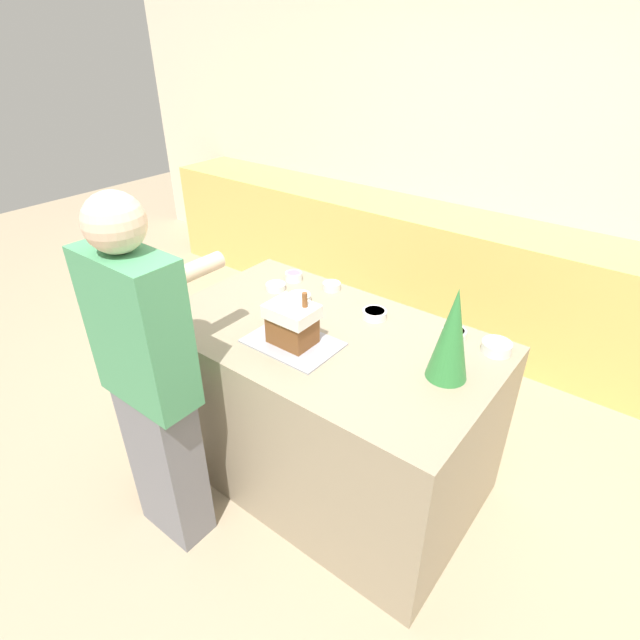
{
  "coord_description": "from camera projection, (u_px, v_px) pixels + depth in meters",
  "views": [
    {
      "loc": [
        1.18,
        -1.57,
        2.14
      ],
      "look_at": [
        -0.03,
        0.0,
        0.96
      ],
      "focal_mm": 28.0,
      "sensor_mm": 36.0,
      "label": 1
    }
  ],
  "objects": [
    {
      "name": "ground_plane",
      "position": [
        325.0,
        469.0,
        2.78
      ],
      "size": [
        12.0,
        12.0,
        0.0
      ],
      "primitive_type": "plane",
      "color": "tan"
    },
    {
      "name": "wall_back",
      "position": [
        508.0,
        160.0,
        3.59
      ],
      "size": [
        8.0,
        0.05,
        2.6
      ],
      "color": "beige",
      "rests_on": "ground_plane"
    },
    {
      "name": "back_cabinet_block",
      "position": [
        471.0,
        280.0,
        3.8
      ],
      "size": [
        6.0,
        0.6,
        0.92
      ],
      "color": "#DBBC60",
      "rests_on": "ground_plane"
    },
    {
      "name": "kitchen_island",
      "position": [
        325.0,
        407.0,
        2.55
      ],
      "size": [
        1.59,
        0.93,
        0.9
      ],
      "color": "gray",
      "rests_on": "ground_plane"
    },
    {
      "name": "baking_tray",
      "position": [
        293.0,
        342.0,
        2.25
      ],
      "size": [
        0.41,
        0.29,
        0.01
      ],
      "color": "#9E9EA8",
      "rests_on": "kitchen_island"
    },
    {
      "name": "gingerbread_house",
      "position": [
        292.0,
        323.0,
        2.2
      ],
      "size": [
        0.22,
        0.17,
        0.25
      ],
      "color": "brown",
      "rests_on": "baking_tray"
    },
    {
      "name": "decorative_tree",
      "position": [
        452.0,
        334.0,
        1.94
      ],
      "size": [
        0.17,
        0.17,
        0.4
      ],
      "color": "#33843D",
      "rests_on": "kitchen_island"
    },
    {
      "name": "candy_bowl_behind_tray",
      "position": [
        374.0,
        314.0,
        2.44
      ],
      "size": [
        0.12,
        0.12,
        0.04
      ],
      "color": "white",
      "rests_on": "kitchen_island"
    },
    {
      "name": "candy_bowl_far_left",
      "position": [
        294.0,
        276.0,
        2.79
      ],
      "size": [
        0.09,
        0.09,
        0.05
      ],
      "color": "white",
      "rests_on": "kitchen_island"
    },
    {
      "name": "candy_bowl_near_tray_left",
      "position": [
        497.0,
        347.0,
        2.18
      ],
      "size": [
        0.13,
        0.13,
        0.05
      ],
      "color": "white",
      "rests_on": "kitchen_island"
    },
    {
      "name": "candy_bowl_near_tray_right",
      "position": [
        276.0,
        286.0,
        2.69
      ],
      "size": [
        0.11,
        0.11,
        0.04
      ],
      "color": "white",
      "rests_on": "kitchen_island"
    },
    {
      "name": "candy_bowl_far_right",
      "position": [
        454.0,
        333.0,
        2.29
      ],
      "size": [
        0.11,
        0.11,
        0.04
      ],
      "color": "white",
      "rests_on": "kitchen_island"
    },
    {
      "name": "candy_bowl_front_corner",
      "position": [
        332.0,
        286.0,
        2.69
      ],
      "size": [
        0.1,
        0.1,
        0.04
      ],
      "color": "silver",
      "rests_on": "kitchen_island"
    },
    {
      "name": "candy_bowl_center_rear",
      "position": [
        299.0,
        298.0,
        2.58
      ],
      "size": [
        0.12,
        0.12,
        0.04
      ],
      "color": "silver",
      "rests_on": "kitchen_island"
    },
    {
      "name": "person",
      "position": [
        151.0,
        384.0,
        2.06
      ],
      "size": [
        0.44,
        0.55,
        1.67
      ],
      "color": "slate",
      "rests_on": "ground_plane"
    }
  ]
}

